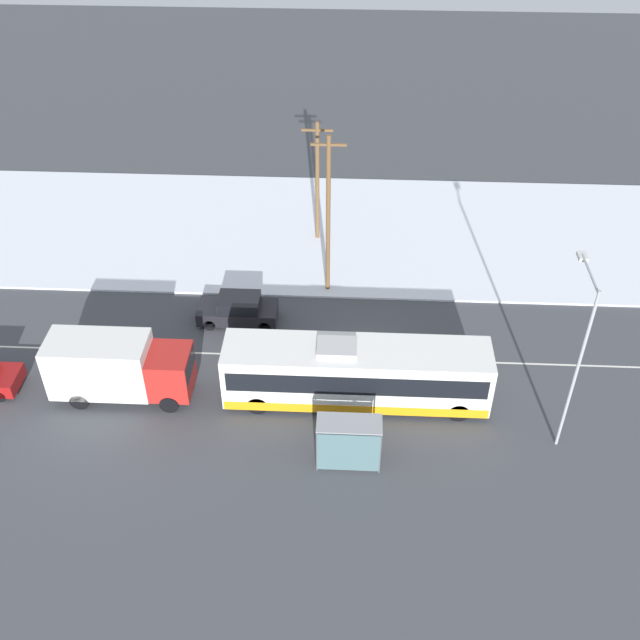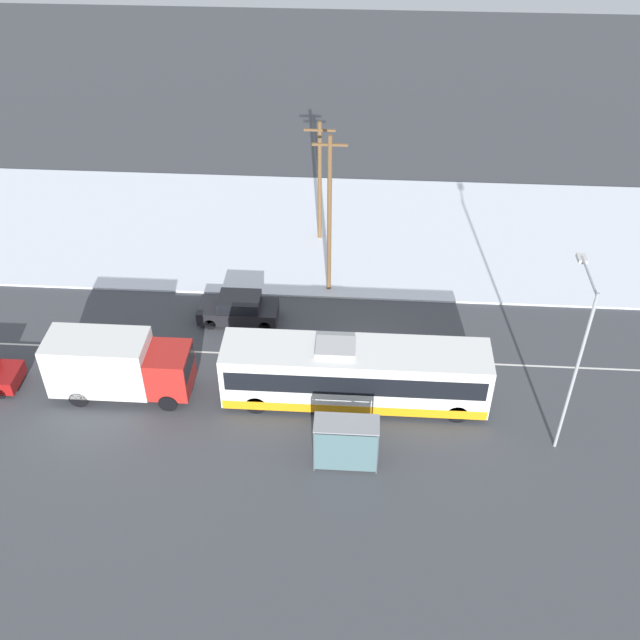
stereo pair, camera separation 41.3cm
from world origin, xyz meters
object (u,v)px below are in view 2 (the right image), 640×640
at_px(sedan_car, 239,308).
at_px(bus_shelter, 346,440).
at_px(utility_pole_snowlot, 320,181).
at_px(box_truck, 116,364).
at_px(streetlamp, 577,347).
at_px(pedestrian_at_stop, 355,426).
at_px(utility_pole_roadside, 329,215).
at_px(city_bus, 355,374).

xyz_separation_m(sedan_car, bus_shelter, (6.03, -9.80, 0.83)).
bearing_deg(utility_pole_snowlot, box_truck, -120.91).
bearing_deg(streetlamp, box_truck, 175.42).
height_order(pedestrian_at_stop, utility_pole_snowlot, utility_pole_snowlot).
relative_size(sedan_car, utility_pole_roadside, 0.45).
bearing_deg(streetlamp, utility_pole_roadside, 135.28).
xyz_separation_m(pedestrian_at_stop, streetlamp, (8.87, 0.90, 4.26)).
height_order(streetlamp, utility_pole_roadside, utility_pole_roadside).
height_order(sedan_car, utility_pole_roadside, utility_pole_roadside).
xyz_separation_m(city_bus, box_truck, (-11.10, -0.23, 0.15)).
bearing_deg(utility_pole_snowlot, sedan_car, -113.97).
distance_m(sedan_car, pedestrian_at_stop, 10.53).
bearing_deg(pedestrian_at_stop, bus_shelter, -104.19).
xyz_separation_m(city_bus, pedestrian_at_stop, (0.10, -2.73, -0.59)).
relative_size(box_truck, utility_pole_snowlot, 0.85).
xyz_separation_m(sedan_car, pedestrian_at_stop, (6.40, -8.36, 0.17)).
bearing_deg(sedan_car, streetlamp, 153.97).
distance_m(sedan_car, utility_pole_snowlot, 9.80).
xyz_separation_m(sedan_car, streetlamp, (15.27, -7.46, 4.43)).
bearing_deg(pedestrian_at_stop, utility_pole_roadside, 98.83).
distance_m(city_bus, box_truck, 11.11).
height_order(city_bus, sedan_car, city_bus).
distance_m(box_truck, bus_shelter, 11.54).
height_order(city_bus, streetlamp, streetlamp).
distance_m(city_bus, bus_shelter, 4.19).
distance_m(box_truck, utility_pole_snowlot, 16.84).
bearing_deg(box_truck, sedan_car, 50.59).
distance_m(pedestrian_at_stop, utility_pole_snowlot, 17.30).
relative_size(city_bus, bus_shelter, 4.46).
relative_size(sedan_car, utility_pole_snowlot, 0.55).
bearing_deg(utility_pole_snowlot, utility_pole_roadside, -80.98).
bearing_deg(bus_shelter, box_truck, 159.97).
height_order(pedestrian_at_stop, streetlamp, streetlamp).
xyz_separation_m(bus_shelter, utility_pole_snowlot, (-2.27, 18.27, 2.36)).
bearing_deg(box_truck, pedestrian_at_stop, -12.61).
relative_size(utility_pole_roadside, utility_pole_snowlot, 1.22).
height_order(box_truck, utility_pole_snowlot, utility_pole_snowlot).
bearing_deg(city_bus, sedan_car, 138.21).
relative_size(city_bus, sedan_car, 2.91).
bearing_deg(sedan_car, utility_pole_roadside, -146.24).
bearing_deg(bus_shelter, sedan_car, 121.61).
distance_m(city_bus, utility_pole_roadside, 9.46).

